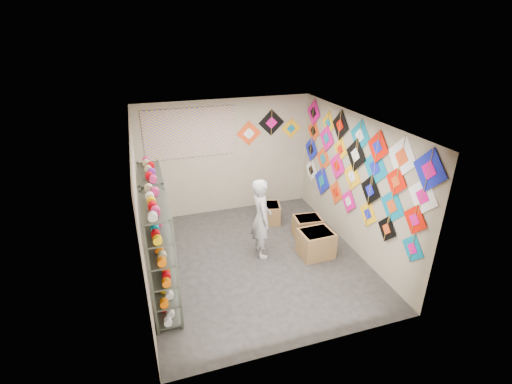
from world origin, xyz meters
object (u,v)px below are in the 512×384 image
object	(u,v)px
shopkeeper	(261,218)
carton_c	(270,213)
shelf_rack_back	(155,219)
carton_b	(307,227)
shelf_rack_front	(161,259)
carton_a	(316,243)

from	to	relation	value
shopkeeper	carton_c	distance (m)	1.44
shelf_rack_back	shopkeeper	size ratio (longest dim) A/B	1.18
shelf_rack_back	shopkeeper	world-z (taller)	shelf_rack_back
carton_b	shelf_rack_front	bearing A→B (deg)	-151.05
carton_b	shopkeeper	bearing A→B (deg)	-159.07
shopkeeper	carton_c	xyz separation A→B (m)	(0.60, 1.17, -0.58)
carton_a	carton_b	bearing A→B (deg)	76.54
shelf_rack_front	shelf_rack_back	world-z (taller)	same
carton_b	carton_c	distance (m)	1.02
carton_c	shopkeeper	bearing A→B (deg)	-102.78
shelf_rack_back	carton_b	xyz separation A→B (m)	(3.09, 0.02, -0.72)
shopkeeper	carton_c	world-z (taller)	shopkeeper
shopkeeper	carton_b	bearing A→B (deg)	-69.43
carton_c	shelf_rack_front	bearing A→B (deg)	-125.02
shelf_rack_back	carton_c	size ratio (longest dim) A/B	3.77
shelf_rack_front	shopkeeper	bearing A→B (deg)	27.46
carton_b	carton_c	bearing A→B (deg)	128.22
shelf_rack_front	carton_c	size ratio (longest dim) A/B	3.77
shopkeeper	carton_b	xyz separation A→B (m)	(1.15, 0.31, -0.57)
carton_a	shelf_rack_front	bearing A→B (deg)	-169.90
carton_b	carton_c	size ratio (longest dim) A/B	1.11
shelf_rack_front	carton_a	distance (m)	3.09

